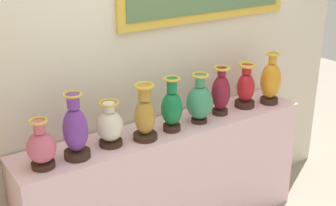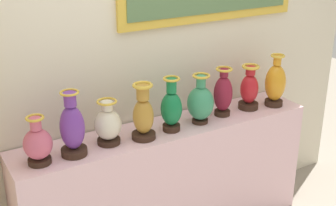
{
  "view_description": "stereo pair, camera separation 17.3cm",
  "coord_description": "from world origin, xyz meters",
  "px_view_note": "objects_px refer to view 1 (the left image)",
  "views": [
    {
      "loc": [
        -1.6,
        -2.41,
        2.22
      ],
      "look_at": [
        0.0,
        0.0,
        1.06
      ],
      "focal_mm": 49.61,
      "sensor_mm": 36.0,
      "label": 1
    },
    {
      "loc": [
        -1.46,
        -2.5,
        2.22
      ],
      "look_at": [
        0.0,
        0.0,
        1.06
      ],
      "focal_mm": 49.61,
      "sensor_mm": 36.0,
      "label": 2
    }
  ],
  "objects_px": {
    "vase_emerald": "(172,108)",
    "vase_amber": "(271,81)",
    "vase_jade": "(200,102)",
    "vase_ochre": "(145,116)",
    "vase_crimson": "(246,88)",
    "vase_violet": "(75,131)",
    "vase_burgundy": "(221,92)",
    "vase_rose": "(41,147)",
    "vase_ivory": "(110,126)"
  },
  "relations": [
    {
      "from": "vase_emerald",
      "to": "vase_amber",
      "type": "relative_size",
      "value": 0.94
    },
    {
      "from": "vase_jade",
      "to": "vase_amber",
      "type": "relative_size",
      "value": 0.88
    },
    {
      "from": "vase_ochre",
      "to": "vase_crimson",
      "type": "bearing_deg",
      "value": 3.59
    },
    {
      "from": "vase_violet",
      "to": "vase_amber",
      "type": "bearing_deg",
      "value": -0.12
    },
    {
      "from": "vase_violet",
      "to": "vase_jade",
      "type": "relative_size",
      "value": 1.15
    },
    {
      "from": "vase_emerald",
      "to": "vase_burgundy",
      "type": "distance_m",
      "value": 0.46
    },
    {
      "from": "vase_amber",
      "to": "vase_jade",
      "type": "bearing_deg",
      "value": 178.72
    },
    {
      "from": "vase_ochre",
      "to": "vase_jade",
      "type": "xyz_separation_m",
      "value": [
        0.46,
        0.02,
        -0.01
      ]
    },
    {
      "from": "vase_crimson",
      "to": "vase_emerald",
      "type": "bearing_deg",
      "value": -176.38
    },
    {
      "from": "vase_rose",
      "to": "vase_burgundy",
      "type": "distance_m",
      "value": 1.35
    },
    {
      "from": "vase_amber",
      "to": "vase_ochre",
      "type": "bearing_deg",
      "value": -179.62
    },
    {
      "from": "vase_ivory",
      "to": "vase_ochre",
      "type": "height_order",
      "value": "vase_ochre"
    },
    {
      "from": "vase_amber",
      "to": "vase_emerald",
      "type": "bearing_deg",
      "value": 179.63
    },
    {
      "from": "vase_violet",
      "to": "vase_ivory",
      "type": "distance_m",
      "value": 0.25
    },
    {
      "from": "vase_emerald",
      "to": "vase_jade",
      "type": "height_order",
      "value": "vase_emerald"
    },
    {
      "from": "vase_violet",
      "to": "vase_emerald",
      "type": "xyz_separation_m",
      "value": [
        0.68,
        0.0,
        -0.01
      ]
    },
    {
      "from": "vase_ivory",
      "to": "vase_ochre",
      "type": "bearing_deg",
      "value": -11.64
    },
    {
      "from": "vase_emerald",
      "to": "vase_amber",
      "type": "distance_m",
      "value": 0.91
    },
    {
      "from": "vase_violet",
      "to": "vase_jade",
      "type": "distance_m",
      "value": 0.92
    },
    {
      "from": "vase_ochre",
      "to": "vase_burgundy",
      "type": "distance_m",
      "value": 0.67
    },
    {
      "from": "vase_emerald",
      "to": "vase_ivory",
      "type": "bearing_deg",
      "value": 175.7
    },
    {
      "from": "vase_crimson",
      "to": "vase_ochre",
      "type": "bearing_deg",
      "value": -176.41
    },
    {
      "from": "vase_jade",
      "to": "vase_burgundy",
      "type": "height_order",
      "value": "vase_burgundy"
    },
    {
      "from": "vase_violet",
      "to": "vase_jade",
      "type": "height_order",
      "value": "vase_violet"
    },
    {
      "from": "vase_ochre",
      "to": "vase_jade",
      "type": "bearing_deg",
      "value": 2.8
    },
    {
      "from": "vase_jade",
      "to": "vase_burgundy",
      "type": "distance_m",
      "value": 0.22
    },
    {
      "from": "vase_rose",
      "to": "vase_violet",
      "type": "xyz_separation_m",
      "value": [
        0.21,
        0.0,
        0.05
      ]
    },
    {
      "from": "vase_violet",
      "to": "vase_amber",
      "type": "relative_size",
      "value": 1.02
    },
    {
      "from": "vase_rose",
      "to": "vase_ochre",
      "type": "distance_m",
      "value": 0.68
    },
    {
      "from": "vase_jade",
      "to": "vase_amber",
      "type": "xyz_separation_m",
      "value": [
        0.67,
        -0.01,
        0.02
      ]
    },
    {
      "from": "vase_ochre",
      "to": "vase_jade",
      "type": "height_order",
      "value": "vase_ochre"
    },
    {
      "from": "vase_rose",
      "to": "vase_ochre",
      "type": "relative_size",
      "value": 0.79
    },
    {
      "from": "vase_violet",
      "to": "vase_crimson",
      "type": "xyz_separation_m",
      "value": [
        1.38,
        0.05,
        -0.02
      ]
    },
    {
      "from": "vase_jade",
      "to": "vase_crimson",
      "type": "distance_m",
      "value": 0.46
    },
    {
      "from": "vase_ivory",
      "to": "vase_jade",
      "type": "height_order",
      "value": "vase_jade"
    },
    {
      "from": "vase_emerald",
      "to": "vase_amber",
      "type": "xyz_separation_m",
      "value": [
        0.91,
        -0.01,
        0.01
      ]
    },
    {
      "from": "vase_crimson",
      "to": "vase_ivory",
      "type": "bearing_deg",
      "value": -179.45
    },
    {
      "from": "vase_burgundy",
      "to": "vase_amber",
      "type": "xyz_separation_m",
      "value": [
        0.45,
        -0.05,
        0.01
      ]
    },
    {
      "from": "vase_burgundy",
      "to": "vase_crimson",
      "type": "xyz_separation_m",
      "value": [
        0.24,
        0.0,
        -0.02
      ]
    },
    {
      "from": "vase_jade",
      "to": "vase_rose",
      "type": "bearing_deg",
      "value": -179.39
    },
    {
      "from": "vase_ivory",
      "to": "vase_emerald",
      "type": "distance_m",
      "value": 0.45
    },
    {
      "from": "vase_burgundy",
      "to": "vase_ochre",
      "type": "bearing_deg",
      "value": -175.51
    },
    {
      "from": "vase_emerald",
      "to": "vase_jade",
      "type": "bearing_deg",
      "value": 2.17
    },
    {
      "from": "vase_emerald",
      "to": "vase_burgundy",
      "type": "relative_size",
      "value": 1.05
    },
    {
      "from": "vase_ivory",
      "to": "vase_burgundy",
      "type": "relative_size",
      "value": 0.82
    },
    {
      "from": "vase_rose",
      "to": "vase_ochre",
      "type": "bearing_deg",
      "value": -0.85
    },
    {
      "from": "vase_emerald",
      "to": "vase_violet",
      "type": "bearing_deg",
      "value": -179.79
    },
    {
      "from": "vase_crimson",
      "to": "vase_amber",
      "type": "distance_m",
      "value": 0.22
    },
    {
      "from": "vase_rose",
      "to": "vase_jade",
      "type": "height_order",
      "value": "vase_jade"
    },
    {
      "from": "vase_ivory",
      "to": "vase_crimson",
      "type": "relative_size",
      "value": 0.86
    }
  ]
}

